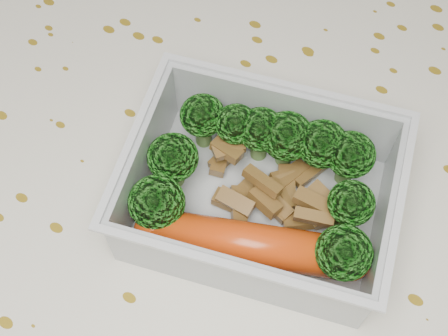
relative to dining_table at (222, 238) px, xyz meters
The scene contains 6 objects.
dining_table is the anchor object (origin of this frame).
tablecloth 0.05m from the dining_table, ahead, with size 1.46×0.96×0.19m.
lunch_container 0.11m from the dining_table, ahead, with size 0.19×0.16×0.06m.
broccoli_florets 0.12m from the dining_table, 27.63° to the left, with size 0.15×0.12×0.04m.
meat_pile 0.11m from the dining_table, 14.35° to the left, with size 0.09×0.07×0.03m.
sausage 0.12m from the dining_table, 38.59° to the right, with size 0.13×0.07×0.03m.
Camera 1 is at (0.10, -0.16, 1.12)m, focal length 50.00 mm.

